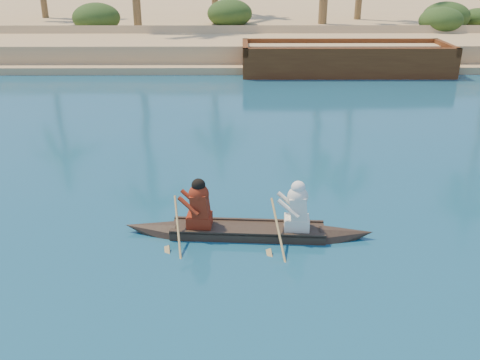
{
  "coord_description": "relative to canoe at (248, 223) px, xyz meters",
  "views": [
    {
      "loc": [
        -1.41,
        -5.55,
        5.62
      ],
      "look_at": [
        -1.33,
        5.75,
        0.9
      ],
      "focal_mm": 40.0,
      "sensor_mm": 36.0,
      "label": 1
    }
  ],
  "objects": [
    {
      "name": "barge_mid",
      "position": [
        5.46,
        17.86,
        0.34
      ],
      "size": [
        10.74,
        3.63,
        1.79
      ],
      "rotation": [
        0.0,
        0.0,
        -0.01
      ],
      "color": "#5D2F13",
      "rests_on": "ground"
    },
    {
      "name": "shrub_cluster",
      "position": [
        1.17,
        26.72,
        0.91
      ],
      "size": [
        100.0,
        6.0,
        2.4
      ],
      "primitive_type": null,
      "color": "#213914",
      "rests_on": "ground"
    },
    {
      "name": "sandy_embankment",
      "position": [
        1.17,
        42.11,
        0.24
      ],
      "size": [
        150.0,
        51.0,
        1.5
      ],
      "color": "tan",
      "rests_on": "ground"
    },
    {
      "name": "canoe",
      "position": [
        0.0,
        0.0,
        0.0
      ],
      "size": [
        5.47,
        1.09,
        1.5
      ],
      "rotation": [
        0.0,
        0.0,
        -0.07
      ],
      "color": "#33281C",
      "rests_on": "ground"
    }
  ]
}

